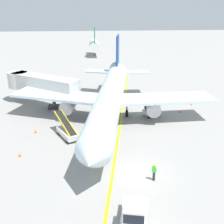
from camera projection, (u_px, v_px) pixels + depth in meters
ground_plane at (142, 175)px, 27.35m from camera, size 300.00×300.00×0.00m
taxi_line_yellow at (116, 150)px, 31.85m from camera, size 14.07×78.86×0.01m
airliner at (110, 96)px, 39.00m from camera, size 28.18×35.22×10.10m
jet_bridge at (38, 83)px, 44.78m from camera, size 11.85×9.49×4.85m
pushback_tug at (134, 215)px, 20.70m from camera, size 2.62×3.92×2.20m
baggage_tug_near_wing at (151, 110)px, 41.17m from camera, size 2.72×2.18×2.10m
belt_loader_forward_hold at (67, 131)px, 34.76m from camera, size 3.33×5.04×2.59m
ground_crew_marshaller at (154, 172)px, 26.21m from camera, size 0.36×0.24×1.70m
safety_cone_nose_left at (35, 131)px, 36.10m from camera, size 0.36×0.36×0.44m
safety_cone_nose_right at (180, 111)px, 42.75m from camera, size 0.36×0.36×0.44m
safety_cone_wingtip_left at (192, 104)px, 45.96m from camera, size 0.36×0.36×0.44m
safety_cone_wingtip_right at (20, 155)px, 30.52m from camera, size 0.36×0.36×0.44m
distant_aircraft_far_left at (94, 45)px, 87.74m from camera, size 3.00×10.10×8.80m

